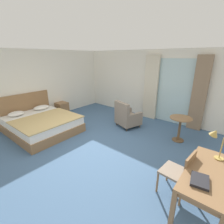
% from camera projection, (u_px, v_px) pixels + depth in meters
% --- Properties ---
extents(ground, '(6.80, 6.49, 0.10)m').
position_uv_depth(ground, '(98.00, 146.00, 4.53)').
color(ground, '#426084').
extents(wall_back, '(6.40, 0.12, 2.58)m').
position_uv_depth(wall_back, '(151.00, 85.00, 6.26)').
color(wall_back, white).
rests_on(wall_back, ground).
extents(wall_left, '(0.12, 6.09, 2.58)m').
position_uv_depth(wall_left, '(37.00, 86.00, 6.00)').
color(wall_left, white).
rests_on(wall_left, ground).
extents(balcony_glass_door, '(1.23, 0.02, 2.27)m').
position_uv_depth(balcony_glass_door, '(174.00, 92.00, 5.69)').
color(balcony_glass_door, silver).
rests_on(balcony_glass_door, ground).
extents(curtain_panel_left, '(0.53, 0.10, 2.38)m').
position_uv_depth(curtain_panel_left, '(151.00, 88.00, 6.11)').
color(curtain_panel_left, beige).
rests_on(curtain_panel_left, ground).
extents(curtain_panel_right, '(0.44, 0.10, 2.38)m').
position_uv_depth(curtain_panel_right, '(199.00, 94.00, 5.10)').
color(curtain_panel_right, '#897056').
rests_on(curtain_panel_right, ground).
extents(bed, '(2.22, 1.85, 1.10)m').
position_uv_depth(bed, '(41.00, 123.00, 5.24)').
color(bed, olive).
rests_on(bed, ground).
extents(nightstand, '(0.43, 0.43, 0.53)m').
position_uv_depth(nightstand, '(62.00, 109.00, 6.72)').
color(nightstand, olive).
rests_on(nightstand, ground).
extents(writing_desk, '(0.60, 1.33, 0.75)m').
position_uv_depth(writing_desk, '(208.00, 177.00, 2.36)').
color(writing_desk, olive).
rests_on(writing_desk, ground).
extents(desk_chair, '(0.49, 0.47, 0.87)m').
position_uv_depth(desk_chair, '(180.00, 171.00, 2.72)').
color(desk_chair, gray).
rests_on(desk_chair, ground).
extents(desk_lamp, '(0.29, 0.17, 0.49)m').
position_uv_depth(desk_lamp, '(216.00, 137.00, 2.59)').
color(desk_lamp, tan).
rests_on(desk_lamp, writing_desk).
extents(closed_book, '(0.27, 0.33, 0.04)m').
position_uv_depth(closed_book, '(200.00, 180.00, 2.14)').
color(closed_book, '#232328').
rests_on(closed_book, writing_desk).
extents(armchair_by_window, '(0.88, 0.87, 0.90)m').
position_uv_depth(armchair_by_window, '(127.00, 117.00, 5.55)').
color(armchair_by_window, gray).
rests_on(armchair_by_window, ground).
extents(round_cafe_table, '(0.60, 0.60, 0.71)m').
position_uv_depth(round_cafe_table, '(180.00, 124.00, 4.55)').
color(round_cafe_table, olive).
rests_on(round_cafe_table, ground).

